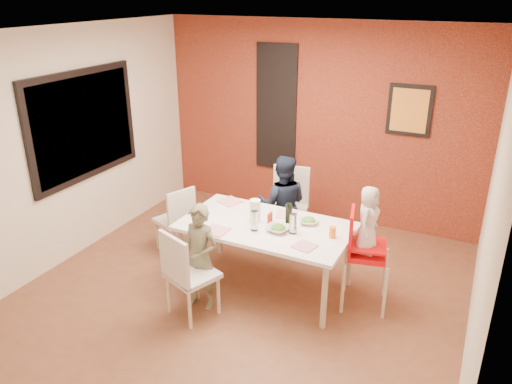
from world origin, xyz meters
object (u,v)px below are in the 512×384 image
at_px(chair_left, 177,217).
at_px(chair_far, 289,202).
at_px(toddler, 368,220).
at_px(child_far, 283,205).
at_px(chair_near, 185,271).
at_px(child_near, 200,257).
at_px(paper_towel_roll, 255,211).
at_px(wine_bottle, 289,215).
at_px(dining_table, 266,230).
at_px(high_chair, 362,250).

bearing_deg(chair_left, chair_far, 148.19).
distance_m(chair_left, toddler, 2.38).
relative_size(chair_far, child_far, 0.80).
relative_size(chair_near, toddler, 1.35).
bearing_deg(child_near, child_far, 81.56).
height_order(chair_near, paper_towel_roll, paper_towel_roll).
distance_m(chair_far, wine_bottle, 1.14).
xyz_separation_m(chair_far, chair_left, (-1.12, -0.84, -0.08)).
distance_m(dining_table, child_near, 0.76).
height_order(chair_far, toddler, toddler).
height_order(child_far, toddler, toddler).
height_order(chair_left, child_near, child_near).
xyz_separation_m(dining_table, chair_left, (-1.29, 0.23, -0.20)).
height_order(dining_table, toddler, toddler).
bearing_deg(child_far, toddler, 132.40).
xyz_separation_m(dining_table, chair_near, (-0.47, -0.85, -0.16)).
distance_m(dining_table, chair_left, 1.32).
height_order(child_near, wine_bottle, child_near).
bearing_deg(toddler, chair_near, 125.24).
bearing_deg(paper_towel_roll, wine_bottle, 6.41).
relative_size(child_far, wine_bottle, 4.69).
bearing_deg(high_chair, paper_towel_roll, 82.73).
distance_m(chair_left, high_chair, 2.31).
relative_size(dining_table, toddler, 2.61).
distance_m(dining_table, chair_near, 0.98).
xyz_separation_m(chair_near, wine_bottle, (0.71, 0.90, 0.36)).
bearing_deg(dining_table, paper_towel_roll, 175.03).
distance_m(wine_bottle, paper_towel_roll, 0.37).
bearing_deg(chair_left, high_chair, 108.59).
bearing_deg(high_chair, chair_far, 38.57).
height_order(chair_left, wine_bottle, wine_bottle).
xyz_separation_m(chair_far, wine_bottle, (0.40, -1.02, 0.32)).
xyz_separation_m(high_chair, child_near, (-1.45, -0.72, -0.07)).
xyz_separation_m(chair_left, paper_towel_roll, (1.16, -0.22, 0.40)).
height_order(child_near, toddler, toddler).
height_order(high_chair, child_far, child_far).
bearing_deg(toddler, chair_far, 54.37).
height_order(chair_near, chair_far, chair_far).
bearing_deg(dining_table, chair_far, 98.77).
bearing_deg(dining_table, child_near, -125.85).
bearing_deg(chair_near, chair_far, -78.21).
xyz_separation_m(dining_table, child_near, (-0.44, -0.61, -0.12)).
relative_size(chair_left, wine_bottle, 3.22).
height_order(dining_table, child_near, child_near).
height_order(chair_far, chair_left, chair_far).
xyz_separation_m(high_chair, child_far, (-1.16, 0.71, -0.01)).
bearing_deg(chair_near, high_chair, -126.13).
distance_m(chair_left, wine_bottle, 1.59).
relative_size(chair_left, child_far, 0.69).
bearing_deg(toddler, high_chair, 113.10).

